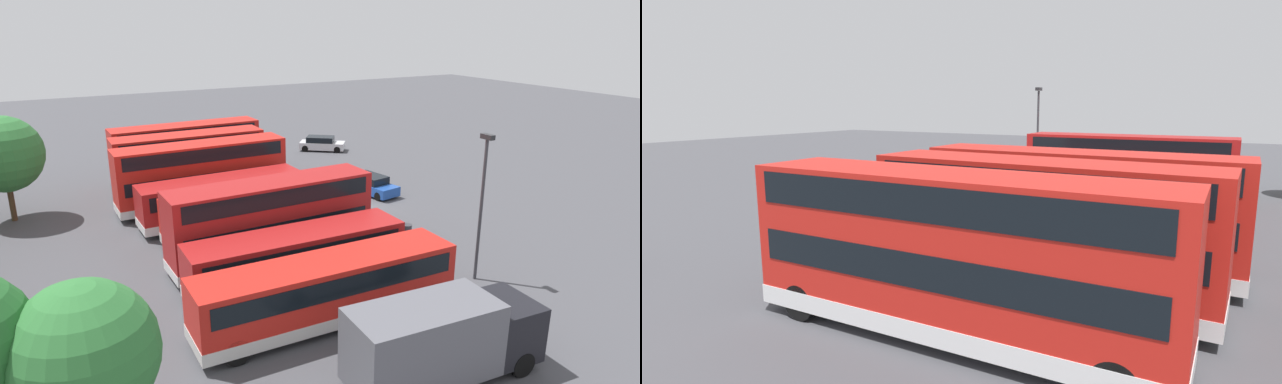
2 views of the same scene
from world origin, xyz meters
TOP-DOWN VIEW (x-y plane):
  - ground_plane at (0.00, 0.00)m, footprint 140.00×140.00m
  - bus_single_deck_near_end at (-12.62, 9.81)m, footprint 2.78×12.03m
  - bus_single_deck_second at (-9.12, 9.55)m, footprint 2.77×10.99m
  - bus_double_decker_third at (-5.56, 9.31)m, footprint 2.88×11.37m
  - bus_single_deck_fourth at (-1.81, 8.82)m, footprint 2.75×10.97m
  - bus_single_deck_fifth at (1.72, 9.63)m, footprint 2.85×10.75m
  - bus_double_decker_sixth at (5.29, 9.81)m, footprint 2.69×11.86m
  - bus_double_decker_seventh at (8.95, 9.65)m, footprint 2.75×11.23m
  - bus_double_decker_far_end at (12.78, 8.79)m, footprint 2.86×12.00m
  - box_truck_blue at (-18.12, 8.17)m, footprint 2.96×7.64m
  - car_small_green at (2.07, -2.23)m, footprint 4.58×2.50m
  - lamp_post_tall at (-12.54, 1.10)m, footprint 0.70×0.30m
  - waste_bin_yellow at (-6.61, 0.97)m, footprint 0.60×0.60m

SIDE VIEW (x-z plane):
  - ground_plane at x=0.00m, z-range 0.00..0.00m
  - waste_bin_yellow at x=-6.61m, z-range 0.00..0.95m
  - car_small_green at x=2.07m, z-range -0.01..1.42m
  - bus_single_deck_fifth at x=1.72m, z-range 0.15..3.10m
  - bus_single_deck_fourth at x=-1.81m, z-range 0.15..3.10m
  - bus_single_deck_second at x=-9.12m, z-range 0.15..3.10m
  - bus_single_deck_near_end at x=-12.62m, z-range 0.15..3.10m
  - box_truck_blue at x=-18.12m, z-range 0.11..3.31m
  - bus_double_decker_seventh at x=8.95m, z-range 0.17..4.72m
  - bus_double_decker_third at x=-5.56m, z-range 0.17..4.72m
  - bus_double_decker_sixth at x=5.29m, z-range 0.18..4.73m
  - bus_double_decker_far_end at x=12.78m, z-range 0.18..4.73m
  - lamp_post_tall at x=-12.54m, z-range 0.67..8.21m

